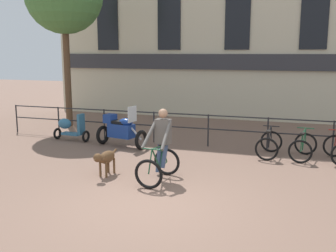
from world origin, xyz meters
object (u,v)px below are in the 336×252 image
object	(u,v)px
cyclist_with_bike	(160,149)
parked_motorcycle	(121,130)
parked_scooter	(70,127)
dog	(105,158)
parked_bicycle_near_lamp	(269,144)
parked_bicycle_mid_left	(303,147)

from	to	relation	value
cyclist_with_bike	parked_motorcycle	size ratio (longest dim) A/B	0.97
parked_scooter	dog	bearing A→B (deg)	-131.86
dog	parked_scooter	xyz separation A→B (m)	(-3.02, 3.21, 0.00)
parked_bicycle_near_lamp	parked_scooter	world-z (taller)	parked_scooter
parked_bicycle_mid_left	dog	bearing A→B (deg)	43.07
parked_bicycle_near_lamp	parked_bicycle_mid_left	bearing A→B (deg)	-176.96
cyclist_with_bike	parked_bicycle_near_lamp	xyz separation A→B (m)	(2.29, 3.08, -0.41)
parked_motorcycle	parked_bicycle_near_lamp	size ratio (longest dim) A/B	1.53
cyclist_with_bike	parked_bicycle_near_lamp	bearing A→B (deg)	56.48
cyclist_with_bike	parked_bicycle_mid_left	distance (m)	4.48
dog	parked_scooter	world-z (taller)	parked_scooter
dog	parked_bicycle_mid_left	world-z (taller)	parked_bicycle_mid_left
parked_scooter	cyclist_with_bike	bearing A→B (deg)	-120.00
cyclist_with_bike	parked_bicycle_near_lamp	distance (m)	3.86
parked_bicycle_mid_left	cyclist_with_bike	bearing A→B (deg)	51.82
parked_motorcycle	dog	bearing A→B (deg)	-150.00
cyclist_with_bike	dog	world-z (taller)	cyclist_with_bike
parked_motorcycle	parked_scooter	xyz separation A→B (m)	(-2.06, 0.27, -0.10)
cyclist_with_bike	parked_bicycle_near_lamp	size ratio (longest dim) A/B	1.49
cyclist_with_bike	parked_motorcycle	xyz separation A→B (m)	(-2.35, 2.80, -0.20)
parked_scooter	parked_bicycle_near_lamp	bearing A→B (deg)	-85.07
dog	parked_bicycle_near_lamp	bearing A→B (deg)	45.52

